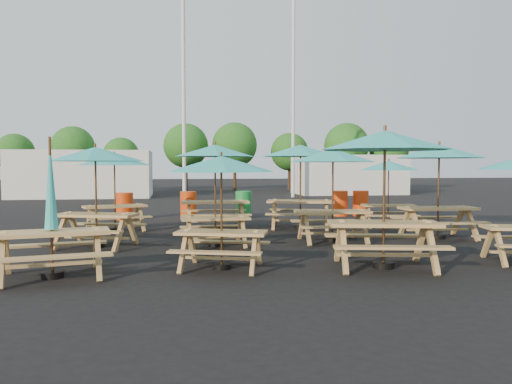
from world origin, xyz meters
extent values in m
plane|color=black|center=(0.00, 0.00, 0.00)|extent=(120.00, 120.00, 0.00)
cube|color=tan|center=(-4.41, -4.56, 0.76)|extent=(1.97, 1.09, 0.06)
cube|color=tan|center=(-4.27, -5.23, 0.46)|extent=(1.87, 0.64, 0.04)
cube|color=tan|center=(-4.56, -3.90, 0.46)|extent=(1.87, 0.64, 0.04)
cylinder|color=black|center=(-4.41, -4.56, 0.05)|extent=(0.37, 0.37, 0.10)
cylinder|color=brown|center=(-4.41, -4.56, 1.19)|extent=(0.05, 0.05, 2.37)
cone|color=#31AEAE|center=(-4.41, -4.56, 1.60)|extent=(0.23, 0.23, 1.55)
cube|color=tan|center=(-4.19, -1.40, 0.75)|extent=(1.96, 1.24, 0.06)
cube|color=tan|center=(-4.40, -2.04, 0.46)|extent=(1.82, 0.81, 0.04)
cube|color=tan|center=(-3.98, -0.76, 0.46)|extent=(1.82, 0.81, 0.04)
cylinder|color=black|center=(-4.19, -1.40, 0.05)|extent=(0.37, 0.37, 0.10)
cylinder|color=brown|center=(-4.19, -1.40, 1.17)|extent=(0.04, 0.04, 2.34)
cone|color=#31AEAE|center=(-4.19, -1.40, 2.16)|extent=(2.76, 2.76, 0.33)
cube|color=tan|center=(-4.12, 1.49, 0.72)|extent=(1.88, 1.23, 0.06)
cube|color=tan|center=(-3.91, 0.89, 0.44)|extent=(1.73, 0.82, 0.04)
cube|color=tan|center=(-4.34, 2.10, 0.44)|extent=(1.73, 0.82, 0.04)
cylinder|color=black|center=(-4.12, 1.49, 0.05)|extent=(0.35, 0.35, 0.10)
cylinder|color=brown|center=(-4.12, 1.49, 1.12)|extent=(0.04, 0.04, 2.24)
cone|color=#31AEAE|center=(-4.12, 1.49, 2.06)|extent=(2.68, 2.68, 0.31)
cube|color=tan|center=(-1.53, -4.29, 0.67)|extent=(1.75, 1.08, 0.05)
cube|color=tan|center=(-1.71, -4.86, 0.41)|extent=(1.63, 0.69, 0.04)
cube|color=tan|center=(-1.36, -3.71, 0.41)|extent=(1.63, 0.69, 0.04)
cylinder|color=black|center=(-1.53, -4.29, 0.05)|extent=(0.33, 0.33, 0.09)
cylinder|color=brown|center=(-1.53, -4.29, 1.04)|extent=(0.04, 0.04, 2.09)
cone|color=#31AEAE|center=(-1.53, -4.29, 1.92)|extent=(2.44, 2.44, 0.29)
cube|color=tan|center=(-1.45, -1.66, 0.66)|extent=(1.62, 0.69, 0.05)
cube|color=tan|center=(-1.43, -2.25, 0.40)|extent=(1.61, 0.29, 0.04)
cube|color=tan|center=(-1.48, -1.08, 0.40)|extent=(1.61, 0.29, 0.04)
cylinder|color=black|center=(-1.45, -1.66, 0.04)|extent=(0.32, 0.32, 0.09)
cylinder|color=brown|center=(-1.45, -1.66, 1.02)|extent=(0.04, 0.04, 2.04)
cone|color=#31AEAE|center=(-1.45, -1.66, 1.88)|extent=(2.00, 2.00, 0.28)
cube|color=tan|center=(-1.23, 1.47, 0.82)|extent=(2.00, 0.82, 0.07)
cube|color=tan|center=(-1.25, 0.74, 0.50)|extent=(1.99, 0.32, 0.04)
cube|color=tan|center=(-1.22, 2.20, 0.50)|extent=(1.99, 0.32, 0.04)
cylinder|color=black|center=(-1.23, 1.47, 0.06)|extent=(0.40, 0.40, 0.11)
cylinder|color=brown|center=(-1.23, 1.47, 1.27)|extent=(0.05, 0.05, 2.54)
cone|color=#31AEAE|center=(-1.23, 1.47, 2.34)|extent=(2.43, 2.43, 0.35)
cube|color=tan|center=(1.43, -4.64, 0.82)|extent=(2.11, 1.14, 0.07)
cube|color=tan|center=(1.29, -5.36, 0.50)|extent=(2.02, 0.65, 0.04)
cube|color=tan|center=(1.57, -3.92, 0.50)|extent=(2.02, 0.65, 0.04)
cylinder|color=black|center=(1.43, -4.64, 0.06)|extent=(0.40, 0.40, 0.11)
cylinder|color=brown|center=(1.43, -4.64, 1.28)|extent=(0.05, 0.05, 2.56)
cone|color=#31AEAE|center=(1.43, -4.64, 2.36)|extent=(2.81, 2.81, 0.36)
cube|color=tan|center=(1.47, -1.43, 0.75)|extent=(1.85, 0.78, 0.06)
cube|color=tan|center=(1.44, -2.10, 0.46)|extent=(1.83, 0.33, 0.04)
cube|color=tan|center=(1.49, -0.76, 0.46)|extent=(1.83, 0.33, 0.04)
cylinder|color=black|center=(1.47, -1.43, 0.05)|extent=(0.36, 0.36, 0.10)
cylinder|color=brown|center=(1.47, -1.43, 1.16)|extent=(0.04, 0.04, 2.33)
cone|color=#31AEAE|center=(1.47, -1.43, 2.15)|extent=(2.27, 2.27, 0.32)
cube|color=tan|center=(1.32, 1.27, 0.82)|extent=(2.12, 1.26, 0.07)
cube|color=tan|center=(1.13, 0.56, 0.50)|extent=(1.99, 0.78, 0.04)
cube|color=tan|center=(1.50, 1.97, 0.50)|extent=(1.99, 0.78, 0.04)
cylinder|color=black|center=(1.32, 1.27, 0.06)|extent=(0.40, 0.40, 0.11)
cylinder|color=brown|center=(1.32, 1.27, 1.27)|extent=(0.05, 0.05, 2.54)
cone|color=#31AEAE|center=(1.32, 1.27, 2.34)|extent=(2.91, 2.91, 0.35)
cube|color=tan|center=(4.35, -1.31, 0.79)|extent=(1.94, 0.82, 0.06)
cube|color=tan|center=(4.32, -2.01, 0.48)|extent=(1.93, 0.34, 0.04)
cube|color=tan|center=(4.37, -0.60, 0.48)|extent=(1.93, 0.34, 0.04)
cylinder|color=black|center=(4.35, -1.31, 0.05)|extent=(0.38, 0.38, 0.11)
cylinder|color=brown|center=(4.35, -1.31, 1.23)|extent=(0.05, 0.05, 2.45)
cone|color=#31AEAE|center=(4.35, -1.31, 2.26)|extent=(2.38, 2.38, 0.34)
cube|color=tan|center=(4.11, 1.26, 0.66)|extent=(1.71, 0.94, 0.05)
cube|color=tan|center=(3.99, 0.68, 0.40)|extent=(1.62, 0.54, 0.04)
cube|color=tan|center=(4.23, 1.84, 0.40)|extent=(1.62, 0.54, 0.04)
cylinder|color=black|center=(4.11, 1.26, 0.04)|extent=(0.32, 0.32, 0.09)
cylinder|color=brown|center=(4.11, 1.26, 1.03)|extent=(0.04, 0.04, 2.06)
cone|color=#31AEAE|center=(4.11, 1.26, 1.90)|extent=(2.28, 2.28, 0.29)
cylinder|color=red|center=(-4.18, 4.57, 0.48)|extent=(0.59, 0.59, 0.95)
cylinder|color=red|center=(-1.96, 5.00, 0.48)|extent=(0.59, 0.59, 0.95)
cylinder|color=#188733|center=(0.07, 5.03, 0.48)|extent=(0.59, 0.59, 0.95)
cylinder|color=red|center=(3.70, 4.71, 0.48)|extent=(0.59, 0.59, 0.95)
cylinder|color=red|center=(4.49, 4.65, 0.48)|extent=(0.59, 0.59, 0.95)
cylinder|color=silver|center=(-2.00, 14.00, 6.00)|extent=(0.20, 0.20, 12.00)
cylinder|color=silver|center=(4.50, 16.00, 6.00)|extent=(0.20, 0.20, 12.00)
cube|color=silver|center=(-8.00, 18.00, 1.40)|extent=(8.00, 4.00, 2.80)
cube|color=silver|center=(9.00, 19.00, 1.30)|extent=(7.00, 4.00, 2.60)
cylinder|color=#382314|center=(-14.07, 25.25, 0.96)|extent=(0.24, 0.24, 1.92)
sphere|color=#1E5919|center=(-14.07, 25.25, 2.84)|extent=(2.80, 2.80, 2.80)
cylinder|color=#382314|center=(-9.74, 23.90, 1.07)|extent=(0.24, 0.24, 2.14)
sphere|color=#1E5919|center=(-9.74, 23.90, 3.16)|extent=(3.11, 3.11, 3.11)
cylinder|color=#382314|center=(-6.39, 23.65, 0.89)|extent=(0.24, 0.24, 1.78)
sphere|color=#1E5919|center=(-6.39, 23.65, 2.63)|extent=(2.59, 2.59, 2.59)
cylinder|color=#382314|center=(-1.75, 24.72, 1.16)|extent=(0.24, 0.24, 2.31)
sphere|color=#1E5919|center=(-1.75, 24.72, 3.41)|extent=(3.36, 3.36, 3.36)
cylinder|color=#382314|center=(1.90, 24.26, 1.17)|extent=(0.24, 0.24, 2.35)
sphere|color=#1E5919|center=(1.90, 24.26, 3.47)|extent=(3.41, 3.41, 3.41)
cylinder|color=#382314|center=(6.22, 24.67, 1.01)|extent=(0.24, 0.24, 2.02)
sphere|color=#1E5919|center=(6.22, 24.67, 2.98)|extent=(2.94, 2.94, 2.94)
cylinder|color=#382314|center=(10.23, 22.90, 1.16)|extent=(0.24, 0.24, 2.32)
sphere|color=#1E5919|center=(10.23, 22.90, 3.43)|extent=(3.38, 3.38, 3.38)
cylinder|color=#382314|center=(13.63, 22.92, 1.02)|extent=(0.24, 0.24, 2.03)
sphere|color=#1E5919|center=(13.63, 22.92, 3.00)|extent=(2.95, 2.95, 2.95)
camera|label=1|loc=(-2.29, -13.31, 1.89)|focal=35.00mm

